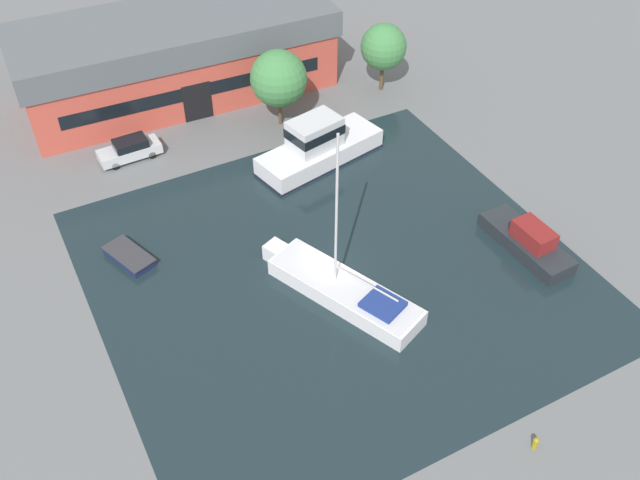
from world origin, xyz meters
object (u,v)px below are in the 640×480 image
object	(u,v)px
warehouse_building	(176,56)
sailboat_moored	(343,289)
parked_car	(130,149)
small_dinghy	(129,256)
quay_tree_near_building	(279,79)
quay_tree_by_water	(384,47)
motor_cruiser	(318,147)
cabin_boat	(528,241)

from	to	relation	value
warehouse_building	sailboat_moored	xyz separation A→B (m)	(0.37, -28.29, -2.79)
parked_car	sailboat_moored	size ratio (longest dim) A/B	0.41
sailboat_moored	small_dinghy	size ratio (longest dim) A/B	2.92
quay_tree_near_building	small_dinghy	distance (m)	19.15
small_dinghy	quay_tree_by_water	bearing A→B (deg)	2.90
quay_tree_near_building	motor_cruiser	world-z (taller)	quay_tree_near_building
motor_cruiser	small_dinghy	bearing A→B (deg)	91.61
parked_car	quay_tree_near_building	bearing A→B (deg)	-96.51
parked_car	sailboat_moored	distance (m)	21.82
motor_cruiser	warehouse_building	bearing A→B (deg)	9.14
motor_cruiser	quay_tree_by_water	bearing A→B (deg)	-66.74
sailboat_moored	small_dinghy	world-z (taller)	sailboat_moored
warehouse_building	motor_cruiser	xyz separation A→B (m)	(5.73, -14.91, -2.08)
warehouse_building	motor_cruiser	bearing A→B (deg)	-66.94
warehouse_building	cabin_boat	size ratio (longest dim) A/B	3.79
quay_tree_near_building	quay_tree_by_water	bearing A→B (deg)	4.71
quay_tree_by_water	small_dinghy	world-z (taller)	quay_tree_by_water
cabin_boat	parked_car	bearing A→B (deg)	129.87
small_dinghy	parked_car	bearing A→B (deg)	52.77
parked_car	motor_cruiser	size ratio (longest dim) A/B	0.45
parked_car	cabin_boat	size ratio (longest dim) A/B	0.68
sailboat_moored	small_dinghy	xyz separation A→B (m)	(-10.71, 9.52, -0.40)
warehouse_building	cabin_boat	distance (m)	33.17
parked_car	warehouse_building	bearing A→B (deg)	-43.57
quay_tree_near_building	warehouse_building	bearing A→B (deg)	122.23
warehouse_building	small_dinghy	bearing A→B (deg)	-116.81
quay_tree_near_building	sailboat_moored	xyz separation A→B (m)	(-5.11, -19.59, -3.48)
quay_tree_near_building	motor_cruiser	distance (m)	6.80
warehouse_building	sailboat_moored	world-z (taller)	sailboat_moored
cabin_boat	motor_cruiser	bearing A→B (deg)	114.35
small_dinghy	cabin_boat	size ratio (longest dim) A/B	0.57
warehouse_building	small_dinghy	size ratio (longest dim) A/B	6.62
warehouse_building	cabin_boat	world-z (taller)	warehouse_building
quay_tree_near_building	cabin_boat	size ratio (longest dim) A/B	0.91
warehouse_building	parked_car	distance (m)	10.65
sailboat_moored	cabin_boat	size ratio (longest dim) A/B	1.67
sailboat_moored	small_dinghy	bearing A→B (deg)	115.59
warehouse_building	sailboat_moored	size ratio (longest dim) A/B	2.27
quay_tree_by_water	parked_car	bearing A→B (deg)	179.62
warehouse_building	motor_cruiser	size ratio (longest dim) A/B	2.52
small_dinghy	cabin_boat	world-z (taller)	cabin_boat
motor_cruiser	small_dinghy	xyz separation A→B (m)	(-16.07, -3.86, -1.11)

